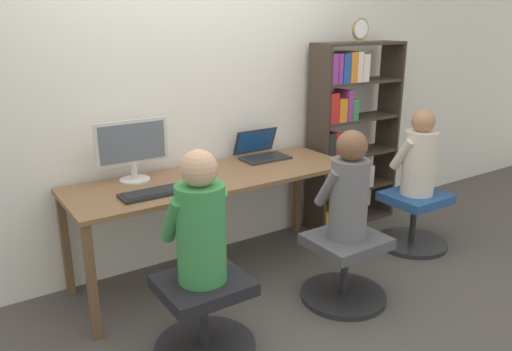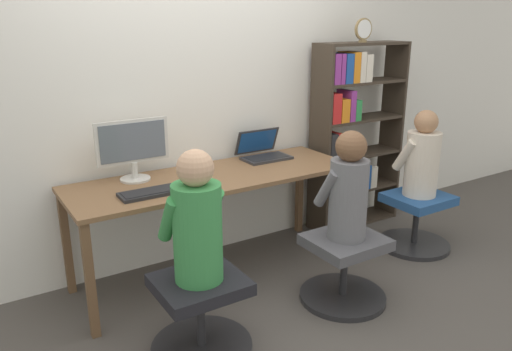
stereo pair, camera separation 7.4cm
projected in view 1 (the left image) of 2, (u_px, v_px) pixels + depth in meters
The scene contains 15 objects.
ground_plane at pixel (241, 293), 3.40m from camera, with size 14.00×14.00×0.00m, color #4C4742.
wall_back at pixel (186, 89), 3.60m from camera, with size 10.00×0.05×2.60m.
desk at pixel (215, 185), 3.47m from camera, with size 2.02×0.67×0.75m.
desktop_monitor at pixel (133, 149), 3.26m from camera, with size 0.49×0.20×0.41m.
laptop at pixel (262, 152), 3.86m from camera, with size 0.37×0.29×0.22m.
keyboard at pixel (155, 193), 3.07m from camera, with size 0.43×0.17×0.03m.
computer_mouse_by_keyboard at pixel (193, 183), 3.22m from camera, with size 0.06×0.09×0.04m.
office_chair_left at pixel (204, 314), 2.75m from camera, with size 0.57×0.57×0.45m.
office_chair_right at pixel (345, 267), 3.28m from camera, with size 0.57×0.57×0.45m.
person_at_monitor at pixel (200, 223), 2.59m from camera, with size 0.32×0.32×0.72m.
person_at_laptop at pixel (349, 189), 3.12m from camera, with size 0.30×0.30×0.70m.
bookshelf at pixel (345, 139), 4.31m from camera, with size 0.87×0.27×1.60m.
desk_clock at pixel (360, 30), 4.01m from camera, with size 0.17×0.03×0.19m.
office_chair_side at pixel (413, 219), 4.06m from camera, with size 0.57×0.57×0.45m.
person_near_shelf at pixel (419, 157), 3.91m from camera, with size 0.32×0.31×0.68m.
Camera 1 is at (-1.58, -2.56, 1.79)m, focal length 35.00 mm.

